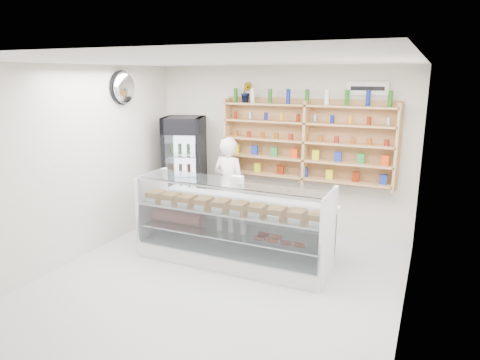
% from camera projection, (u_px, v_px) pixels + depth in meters
% --- Properties ---
extents(room, '(5.00, 5.00, 5.00)m').
position_uv_depth(room, '(210.00, 183.00, 5.11)').
color(room, '#AFAEB3').
rests_on(room, ground).
extents(display_counter, '(2.79, 0.83, 1.21)m').
position_uv_depth(display_counter, '(233.00, 240.00, 6.16)').
color(display_counter, white).
rests_on(display_counter, floor).
extents(shop_worker, '(0.66, 0.48, 1.66)m').
position_uv_depth(shop_worker, '(229.00, 186.00, 7.22)').
color(shop_worker, white).
rests_on(shop_worker, floor).
extents(drinks_cooler, '(0.87, 0.86, 1.93)m').
position_uv_depth(drinks_cooler, '(185.00, 170.00, 7.77)').
color(drinks_cooler, black).
rests_on(drinks_cooler, floor).
extents(wall_shelving, '(2.84, 0.28, 1.33)m').
position_uv_depth(wall_shelving, '(305.00, 142.00, 6.92)').
color(wall_shelving, tan).
rests_on(wall_shelving, back_wall).
extents(potted_plant, '(0.22, 0.20, 0.34)m').
position_uv_depth(potted_plant, '(246.00, 92.00, 7.16)').
color(potted_plant, '#1E6626').
rests_on(potted_plant, wall_shelving).
extents(security_mirror, '(0.15, 0.50, 0.50)m').
position_uv_depth(security_mirror, '(124.00, 88.00, 6.79)').
color(security_mirror, silver).
rests_on(security_mirror, left_wall).
extents(wall_sign, '(0.62, 0.03, 0.20)m').
position_uv_depth(wall_sign, '(368.00, 88.00, 6.47)').
color(wall_sign, white).
rests_on(wall_sign, back_wall).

